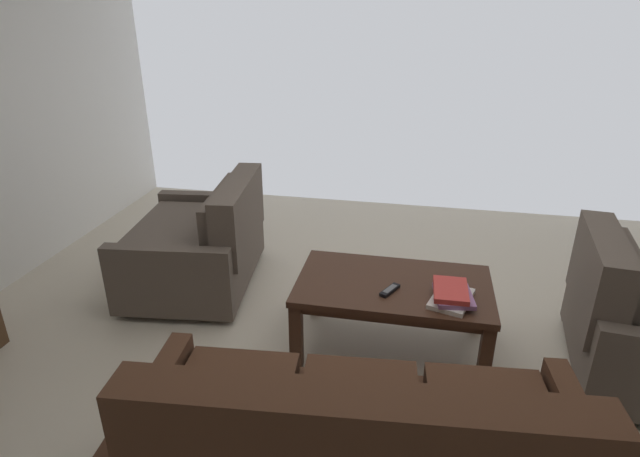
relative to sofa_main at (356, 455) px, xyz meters
The scene contains 6 objects.
ground_plane 1.08m from the sofa_main, 88.29° to the right, with size 5.81×5.51×0.01m, color beige.
sofa_main is the anchor object (origin of this frame).
loveseat_near 2.24m from the sofa_main, 51.22° to the right, with size 0.99×1.23×0.84m.
coffee_table 1.22m from the sofa_main, 92.70° to the right, with size 1.15×0.67×0.47m.
book_stack 1.15m from the sofa_main, 109.76° to the right, with size 0.28×0.34×0.08m.
tv_remote 1.12m from the sofa_main, 92.16° to the right, with size 0.11×0.16×0.02m.
Camera 1 is at (-0.19, 2.51, 2.00)m, focal length 28.91 mm.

